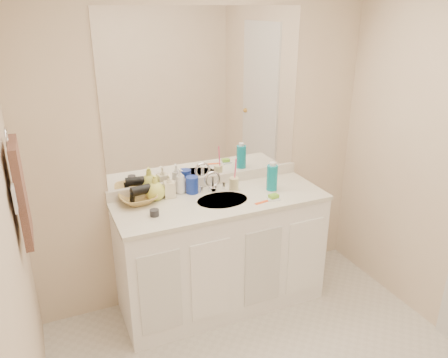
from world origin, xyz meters
TOP-DOWN VIEW (x-y plane):
  - wall_back at (0.00, 1.30)m, footprint 2.60×0.02m
  - wall_left at (-1.30, 0.00)m, footprint 0.02×2.60m
  - vanity_cabinet at (0.00, 1.02)m, footprint 1.50×0.55m
  - countertop at (0.00, 1.02)m, footprint 1.52×0.57m
  - backsplash at (0.00, 1.29)m, footprint 1.52×0.03m
  - sink_basin at (0.00, 1.00)m, footprint 0.37×0.37m
  - faucet at (0.00, 1.18)m, footprint 0.02×0.02m
  - mirror at (0.00, 1.29)m, footprint 1.48×0.01m
  - blue_mug at (-0.15, 1.21)m, footprint 0.12×0.12m
  - tan_cup at (0.15, 1.14)m, footprint 0.08×0.08m
  - toothbrush at (0.16, 1.14)m, footprint 0.01×0.04m
  - mouthwash_bottle at (0.41, 1.03)m, footprint 0.11×0.11m
  - soap_dish at (0.34, 0.87)m, footprint 0.11×0.09m
  - green_soap at (0.34, 0.87)m, footprint 0.07×0.05m
  - orange_comb at (0.23, 0.85)m, footprint 0.11×0.04m
  - dark_jar at (-0.51, 0.95)m, footprint 0.08×0.08m
  - soap_bottle_white at (-0.23, 1.24)m, footprint 0.08×0.08m
  - soap_bottle_cream at (-0.32, 1.21)m, footprint 0.09×0.09m
  - soap_bottle_yellow at (-0.43, 1.21)m, footprint 0.16×0.16m
  - wicker_basket at (-0.55, 1.20)m, footprint 0.28×0.28m
  - hair_dryer at (-0.53, 1.20)m, footprint 0.14×0.09m
  - towel_ring at (-1.27, 0.77)m, footprint 0.01×0.11m
  - hand_towel at (-1.25, 0.77)m, footprint 0.04×0.32m
  - switch_plate at (-1.27, 0.57)m, footprint 0.01×0.08m

SIDE VIEW (x-z plane):
  - vanity_cabinet at x=0.00m, z-range 0.00..0.85m
  - countertop at x=0.00m, z-range 0.85..0.88m
  - sink_basin at x=0.00m, z-range 0.86..0.88m
  - orange_comb at x=0.23m, z-range 0.88..0.88m
  - soap_dish at x=0.34m, z-range 0.88..0.89m
  - dark_jar at x=-0.51m, z-range 0.88..0.92m
  - green_soap at x=0.34m, z-range 0.89..0.92m
  - wicker_basket at x=-0.55m, z-range 0.88..0.94m
  - backsplash at x=0.00m, z-range 0.88..0.96m
  - tan_cup at x=0.15m, z-range 0.88..0.97m
  - faucet at x=0.00m, z-range 0.88..0.99m
  - blue_mug at x=-0.15m, z-range 0.88..1.01m
  - soap_bottle_cream at x=-0.32m, z-range 0.88..1.05m
  - soap_bottle_yellow at x=-0.43m, z-range 0.88..1.06m
  - hair_dryer at x=-0.53m, z-range 0.94..1.00m
  - soap_bottle_white at x=-0.23m, z-range 0.88..1.07m
  - mouthwash_bottle at x=0.41m, z-range 0.88..1.07m
  - toothbrush at x=0.16m, z-range 0.93..1.13m
  - wall_back at x=0.00m, z-range 0.00..2.40m
  - wall_left at x=-1.30m, z-range 0.00..2.40m
  - hand_towel at x=-1.25m, z-range 0.98..1.52m
  - switch_plate at x=-1.27m, z-range 1.24..1.36m
  - towel_ring at x=-1.27m, z-range 1.49..1.61m
  - mirror at x=0.00m, z-range 0.96..2.16m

